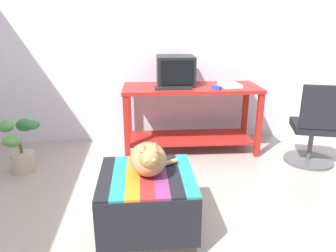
{
  "coord_description": "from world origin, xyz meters",
  "views": [
    {
      "loc": [
        -0.23,
        -1.98,
        1.49
      ],
      "look_at": [
        0.02,
        0.85,
        0.55
      ],
      "focal_mm": 34.17,
      "sensor_mm": 36.0,
      "label": 1
    }
  ],
  "objects": [
    {
      "name": "stapler",
      "position": [
        0.6,
        1.4,
        0.8
      ],
      "size": [
        0.1,
        0.11,
        0.04
      ],
      "primitive_type": "cube",
      "rotation": [
        0.0,
        0.0,
        0.69
      ],
      "color": "#2342B7",
      "rests_on": "desk"
    },
    {
      "name": "ottoman_with_blanket",
      "position": [
        -0.2,
        0.06,
        0.23
      ],
      "size": [
        0.67,
        0.68,
        0.45
      ],
      "color": "#4C4238",
      "rests_on": "ground_plane"
    },
    {
      "name": "keyboard",
      "position": [
        0.13,
        1.47,
        0.79
      ],
      "size": [
        0.4,
        0.15,
        0.02
      ],
      "primitive_type": "cube",
      "rotation": [
        0.0,
        0.0,
        0.01
      ],
      "color": "black",
      "rests_on": "desk"
    },
    {
      "name": "ground_plane",
      "position": [
        0.0,
        0.0,
        0.0
      ],
      "size": [
        14.0,
        14.0,
        0.0
      ],
      "primitive_type": "plane",
      "color": "#9E9389"
    },
    {
      "name": "tv_monitor",
      "position": [
        0.18,
        1.69,
        0.94
      ],
      "size": [
        0.43,
        0.43,
        0.33
      ],
      "rotation": [
        0.0,
        0.0,
        -0.02
      ],
      "color": "black",
      "rests_on": "desk"
    },
    {
      "name": "pen",
      "position": [
        0.83,
        1.6,
        0.78
      ],
      "size": [
        0.1,
        0.11,
        0.01
      ],
      "primitive_type": "cylinder",
      "rotation": [
        0.0,
        1.57,
        0.8
      ],
      "color": "#2351B2",
      "rests_on": "desk"
    },
    {
      "name": "back_wall",
      "position": [
        0.0,
        2.05,
        1.3
      ],
      "size": [
        8.0,
        0.1,
        2.6
      ],
      "primitive_type": "cube",
      "color": "silver",
      "rests_on": "ground_plane"
    },
    {
      "name": "office_chair",
      "position": [
        1.59,
        1.07,
        0.39
      ],
      "size": [
        0.52,
        0.52,
        0.89
      ],
      "rotation": [
        0.0,
        0.0,
        2.87
      ],
      "color": "#4C4C51",
      "rests_on": "ground_plane"
    },
    {
      "name": "desk",
      "position": [
        0.35,
        1.6,
        0.53
      ],
      "size": [
        1.56,
        0.64,
        0.78
      ],
      "rotation": [
        0.0,
        0.0,
        -0.02
      ],
      "color": "maroon",
      "rests_on": "ground_plane"
    },
    {
      "name": "book",
      "position": [
        0.78,
        1.55,
        0.79
      ],
      "size": [
        0.23,
        0.3,
        0.03
      ],
      "primitive_type": "cube",
      "rotation": [
        0.0,
        0.0,
        0.1
      ],
      "color": "white",
      "rests_on": "desk"
    },
    {
      "name": "cat",
      "position": [
        -0.18,
        0.06,
        0.58
      ],
      "size": [
        0.36,
        0.37,
        0.29
      ],
      "rotation": [
        0.0,
        0.0,
        0.05
      ],
      "color": "#9E7A4C",
      "rests_on": "ottoman_with_blanket"
    },
    {
      "name": "potted_plant",
      "position": [
        -1.46,
        1.16,
        0.26
      ],
      "size": [
        0.41,
        0.39,
        0.56
      ],
      "color": "#B7A893",
      "rests_on": "ground_plane"
    }
  ]
}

